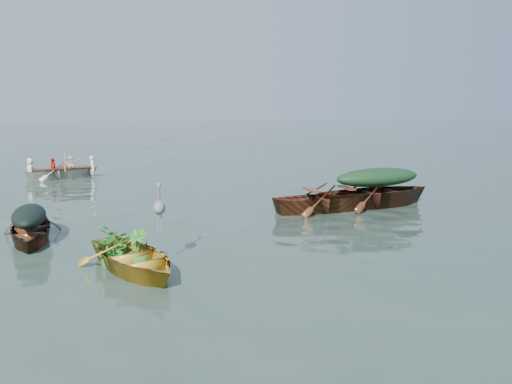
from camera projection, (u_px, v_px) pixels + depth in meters
ground at (252, 223)px, 12.06m from camera, size 140.00×140.00×0.00m
yellow_dinghy at (134, 271)px, 8.63m from camera, size 2.72×3.47×0.86m
dark_covered_boat at (31, 241)px, 10.53m from camera, size 1.79×3.44×0.79m
green_tarp_boat at (377, 206)px, 14.01m from camera, size 4.96×2.43×1.14m
open_wooden_boat at (328, 211)px, 13.43m from camera, size 4.42×1.96×0.99m
rowed_boat at (63, 178)px, 19.18m from camera, size 3.85×2.29×0.85m
dark_tarp_cover at (29, 213)px, 10.42m from camera, size 0.99×1.89×0.40m
green_tarp_cover at (378, 177)px, 13.86m from camera, size 2.73×1.34×0.52m
thwart_benches at (329, 192)px, 13.34m from camera, size 2.23×1.11×0.04m
heron at (160, 216)px, 8.85m from camera, size 0.43×0.48×0.92m
dinghy_weeds at (121, 224)px, 8.94m from camera, size 1.04×1.12×0.60m
rowers at (62, 158)px, 19.03m from camera, size 2.77×1.81×0.76m
oars at (62, 167)px, 19.10m from camera, size 1.45×2.65×0.06m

